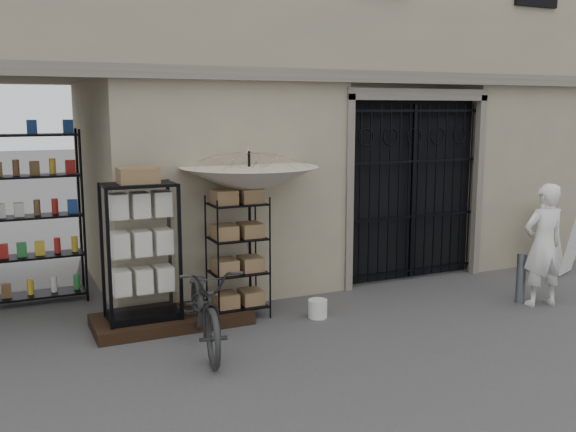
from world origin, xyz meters
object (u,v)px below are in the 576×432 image
market_umbrella (249,174)px  white_bucket (318,309)px  display_cabinet (141,259)px  shopkeeper (539,305)px  bicycle (206,347)px  steel_bollard (521,278)px  wire_rack (238,258)px  easel_sign (564,239)px

market_umbrella → white_bucket: (0.71, -0.66, -1.80)m
display_cabinet → white_bucket: bearing=-26.8°
market_umbrella → shopkeeper: size_ratio=1.52×
bicycle → steel_bollard: bearing=6.2°
wire_rack → steel_bollard: bearing=-2.6°
bicycle → easel_sign: size_ratio=1.69×
market_umbrella → steel_bollard: size_ratio=3.68×
white_bucket → shopkeeper: (3.16, -0.83, -0.12)m
wire_rack → easel_sign: (5.82, -0.16, -0.20)m
easel_sign → white_bucket: bearing=160.6°
bicycle → easel_sign: 6.63m
market_umbrella → steel_bollard: 4.21m
wire_rack → bicycle: (-0.75, -0.91, -0.80)m
market_umbrella → easel_sign: 5.74m
white_bucket → shopkeeper: bearing=-14.7°
display_cabinet → shopkeeper: size_ratio=1.07×
bicycle → wire_rack: bearing=59.4°
white_bucket → easel_sign: size_ratio=0.22×
display_cabinet → easel_sign: 7.11m
shopkeeper → easel_sign: (1.70, 1.17, 0.61)m
wire_rack → white_bucket: 1.27m
white_bucket → shopkeeper: size_ratio=0.15×
wire_rack → white_bucket: size_ratio=6.38×
wire_rack → steel_bollard: (3.93, -1.12, -0.44)m
wire_rack → easel_sign: 5.82m
white_bucket → bicycle: size_ratio=0.13×
display_cabinet → bicycle: 1.41m
display_cabinet → bicycle: bearing=-73.8°
market_umbrella → bicycle: 2.41m
wire_rack → bicycle: wire_rack is taller
white_bucket → market_umbrella: bearing=137.0°
bicycle → white_bucket: bearing=22.5°
wire_rack → display_cabinet: bearing=-167.1°
bicycle → shopkeeper: size_ratio=1.13×
white_bucket → bicycle: (-1.70, -0.41, -0.12)m
display_cabinet → shopkeeper: (5.40, -1.33, -0.93)m
wire_rack → market_umbrella: bearing=48.1°
wire_rack → steel_bollard: size_ratio=2.27×
display_cabinet → market_umbrella: market_umbrella is taller
market_umbrella → white_bucket: market_umbrella is taller
bicycle → steel_bollard: 4.70m
market_umbrella → steel_bollard: (3.69, -1.29, -1.56)m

